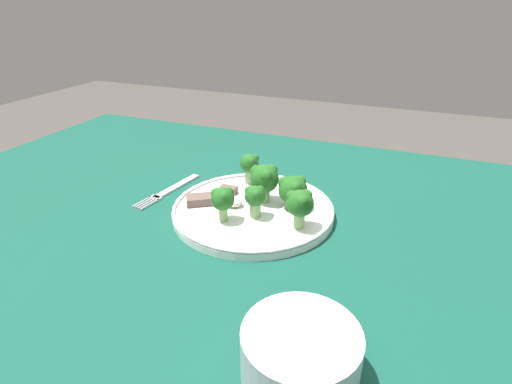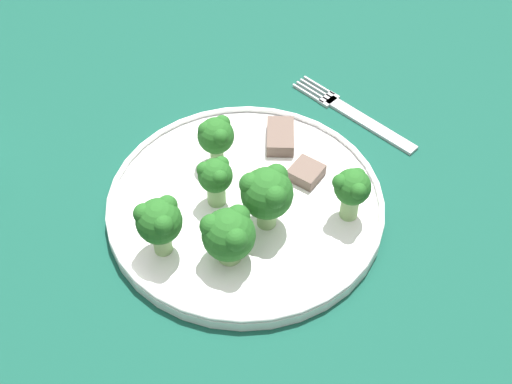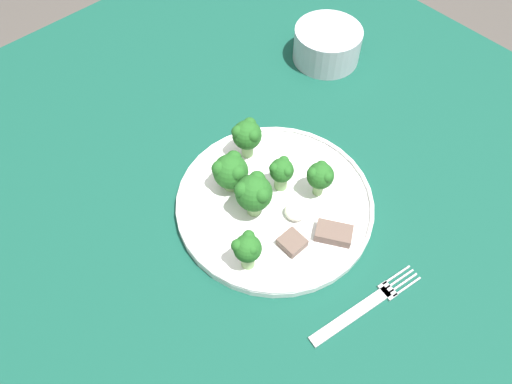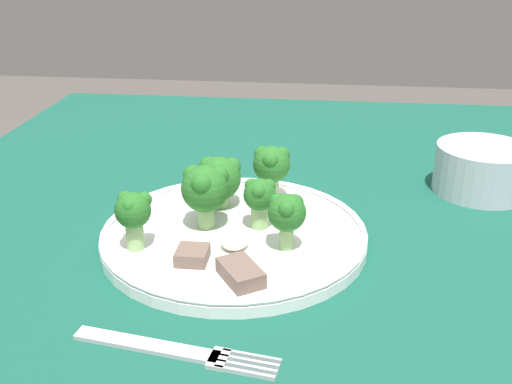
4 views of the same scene
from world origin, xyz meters
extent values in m
cube|color=#114738|center=(0.00, 0.00, 0.74)|extent=(1.31, 1.00, 0.03)
cylinder|color=brown|center=(-0.59, -0.44, 0.36)|extent=(0.06, 0.06, 0.73)
cylinder|color=brown|center=(0.59, -0.44, 0.36)|extent=(0.06, 0.06, 0.73)
cylinder|color=white|center=(-0.05, -0.07, 0.77)|extent=(0.29, 0.29, 0.01)
torus|color=white|center=(-0.05, -0.07, 0.77)|extent=(0.29, 0.29, 0.01)
cube|color=#B2B2B7|center=(0.14, -0.11, 0.76)|extent=(0.03, 0.13, 0.00)
cube|color=#B2B2B7|center=(0.15, -0.05, 0.76)|extent=(0.03, 0.02, 0.00)
cube|color=#B2B2B7|center=(0.16, -0.03, 0.76)|extent=(0.01, 0.05, 0.00)
cube|color=#B2B2B7|center=(0.16, -0.03, 0.76)|extent=(0.01, 0.05, 0.00)
cube|color=#B2B2B7|center=(0.15, -0.02, 0.76)|extent=(0.01, 0.05, 0.00)
cube|color=#B2B2B7|center=(0.14, -0.02, 0.76)|extent=(0.01, 0.05, 0.00)
cylinder|color=#B7BCC6|center=(-0.22, 0.23, 0.79)|extent=(0.12, 0.12, 0.06)
cylinder|color=silver|center=(-0.22, 0.23, 0.79)|extent=(0.10, 0.10, 0.05)
cylinder|color=#7FA866|center=(-0.11, -0.09, 0.78)|extent=(0.02, 0.02, 0.02)
sphere|color=#215B1E|center=(-0.11, -0.09, 0.81)|extent=(0.05, 0.05, 0.05)
sphere|color=#215B1E|center=(-0.10, -0.09, 0.82)|extent=(0.02, 0.02, 0.02)
sphere|color=#215B1E|center=(-0.12, -0.08, 0.82)|extent=(0.02, 0.02, 0.02)
sphere|color=#215B1E|center=(-0.12, -0.11, 0.82)|extent=(0.02, 0.02, 0.02)
cylinder|color=#7FA866|center=(-0.06, -0.04, 0.78)|extent=(0.02, 0.02, 0.03)
sphere|color=#215B1E|center=(-0.06, -0.04, 0.81)|extent=(0.04, 0.04, 0.04)
sphere|color=#215B1E|center=(-0.05, -0.04, 0.82)|extent=(0.02, 0.02, 0.02)
sphere|color=#215B1E|center=(-0.07, -0.03, 0.82)|extent=(0.02, 0.02, 0.02)
sphere|color=#215B1E|center=(-0.07, -0.05, 0.82)|extent=(0.02, 0.02, 0.02)
cylinder|color=#7FA866|center=(-0.02, -0.01, 0.78)|extent=(0.01, 0.01, 0.03)
sphere|color=#215B1E|center=(-0.02, -0.01, 0.81)|extent=(0.04, 0.04, 0.04)
sphere|color=#215B1E|center=(-0.01, -0.01, 0.82)|extent=(0.02, 0.02, 0.02)
sphere|color=#215B1E|center=(-0.02, 0.00, 0.82)|extent=(0.02, 0.02, 0.02)
sphere|color=#215B1E|center=(-0.02, -0.02, 0.82)|extent=(0.02, 0.02, 0.02)
cylinder|color=#7FA866|center=(-0.06, -0.10, 0.78)|extent=(0.02, 0.02, 0.03)
sphere|color=#215B1E|center=(-0.06, -0.10, 0.82)|extent=(0.05, 0.05, 0.05)
sphere|color=#215B1E|center=(-0.04, -0.10, 0.83)|extent=(0.02, 0.02, 0.02)
sphere|color=#215B1E|center=(-0.06, -0.09, 0.83)|extent=(0.02, 0.02, 0.02)
sphere|color=#215B1E|center=(-0.06, -0.11, 0.83)|extent=(0.02, 0.02, 0.02)
cylinder|color=#7FA866|center=(0.00, -0.16, 0.79)|extent=(0.02, 0.02, 0.03)
sphere|color=#215B1E|center=(0.00, -0.16, 0.81)|extent=(0.04, 0.04, 0.04)
sphere|color=#215B1E|center=(0.01, -0.16, 0.82)|extent=(0.02, 0.02, 0.02)
sphere|color=#215B1E|center=(-0.01, -0.15, 0.82)|extent=(0.02, 0.02, 0.02)
sphere|color=#215B1E|center=(-0.01, -0.17, 0.82)|extent=(0.02, 0.02, 0.02)
cylinder|color=#7FA866|center=(-0.14, -0.03, 0.79)|extent=(0.02, 0.02, 0.03)
sphere|color=#215B1E|center=(-0.14, -0.03, 0.82)|extent=(0.04, 0.04, 0.04)
sphere|color=#215B1E|center=(-0.13, -0.03, 0.83)|extent=(0.02, 0.02, 0.02)
sphere|color=#215B1E|center=(-0.15, -0.02, 0.83)|extent=(0.02, 0.02, 0.02)
sphere|color=#215B1E|center=(-0.15, -0.05, 0.83)|extent=(0.02, 0.02, 0.02)
cube|color=brown|center=(0.02, -0.10, 0.78)|extent=(0.03, 0.03, 0.01)
cube|color=brown|center=(0.05, -0.05, 0.78)|extent=(0.06, 0.05, 0.02)
ellipsoid|color=silver|center=(-0.01, -0.06, 0.78)|extent=(0.03, 0.03, 0.02)
camera|label=1|loc=(-0.29, 0.51, 1.11)|focal=28.00mm
camera|label=2|loc=(-0.43, -0.34, 1.33)|focal=50.00mm
camera|label=3|loc=(0.23, -0.36, 1.37)|focal=35.00mm
camera|label=4|loc=(0.52, 0.02, 1.07)|focal=42.00mm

